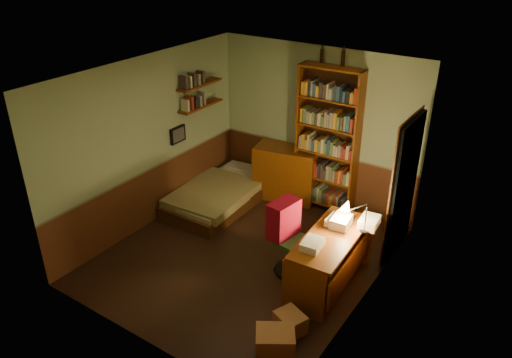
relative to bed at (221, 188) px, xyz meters
The scene contains 24 objects.
floor 1.56m from the bed, 39.18° to the right, with size 3.50×4.00×0.02m, color black.
ceiling 2.78m from the bed, 39.18° to the right, with size 3.50×4.00×0.02m, color silver.
wall_back 1.88m from the bed, 41.15° to the left, with size 3.50×0.02×2.60m, color #91A880.
wall_left 1.51m from the bed, 120.44° to the right, with size 0.02×4.00×2.60m, color #91A880.
wall_right 3.27m from the bed, 18.20° to the right, with size 0.02×4.00×2.60m, color #91A880.
wall_front 3.37m from the bed, 68.23° to the right, with size 3.50×0.02×2.60m, color #91A880.
doorway 3.01m from the bed, ahead, with size 0.06×0.90×2.00m, color black.
door_trim 2.98m from the bed, ahead, with size 0.02×0.98×2.08m, color #3C200D.
bed is the anchor object (origin of this frame).
dresser 1.13m from the bed, 45.38° to the left, with size 1.03×0.52×0.92m, color #6A310D.
mini_stereo 1.63m from the bed, 38.63° to the left, with size 0.26×0.20×0.14m, color #B2B2B7.
bookshelf 1.93m from the bed, 30.93° to the left, with size 1.01×0.31×2.35m, color #6A310D.
bottle_left 2.68m from the bed, 38.84° to the left, with size 0.05×0.05×0.21m, color black.
bottle_right 2.86m from the bed, 32.09° to the left, with size 0.06×0.06×0.23m, color black.
desk 2.63m from the bed, 20.79° to the right, with size 0.59×1.41×0.76m, color #6A310D.
paper_stack 2.84m from the bed, ahead, with size 0.22×0.30×0.12m, color silver.
desk_lamp 2.91m from the bed, 12.43° to the right, with size 0.16×0.16×0.52m, color black.
office_chair 2.18m from the bed, 25.75° to the right, with size 0.52×0.46×1.04m, color #2D6530.
red_jacket 2.22m from the bed, 30.26° to the right, with size 0.24×0.44×0.53m, color #A70D28.
wall_shelf_lower 1.39m from the bed, 163.89° to the left, with size 0.20×0.90×0.03m, color #6A310D.
wall_shelf_upper 1.73m from the bed, 163.89° to the left, with size 0.20×0.90×0.03m, color #6A310D.
framed_picture 1.16m from the bed, 145.08° to the right, with size 0.04×0.32×0.26m, color black.
cardboard_box_a 3.42m from the bed, 42.71° to the right, with size 0.42×0.34×0.31m, color #A57049.
cardboard_box_b 3.14m from the bed, 37.89° to the right, with size 0.33×0.27×0.24m, color #A57049.
Camera 1 is at (3.38, -4.79, 4.19)m, focal length 35.00 mm.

